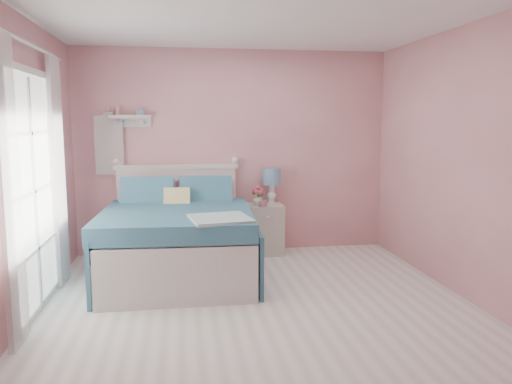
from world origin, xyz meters
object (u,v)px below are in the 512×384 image
object	(u,v)px
bed	(177,240)
vase	(258,199)
table_lamp	(272,179)
nightstand	(265,229)
teacup	(263,203)

from	to	relation	value
bed	vase	xyz separation A→B (m)	(1.01, 0.75, 0.31)
table_lamp	bed	bearing A→B (deg)	-145.53
vase	nightstand	bearing A→B (deg)	8.86
nightstand	vase	bearing A→B (deg)	-171.14
bed	table_lamp	xyz separation A→B (m)	(1.20, 0.83, 0.56)
table_lamp	vase	distance (m)	0.32
teacup	bed	bearing A→B (deg)	-150.14
table_lamp	nightstand	bearing A→B (deg)	-147.19
vase	teacup	xyz separation A→B (m)	(0.04, -0.14, -0.03)
bed	teacup	xyz separation A→B (m)	(1.05, 0.60, 0.28)
nightstand	vase	xyz separation A→B (m)	(-0.09, -0.01, 0.39)
nightstand	vase	world-z (taller)	vase
nightstand	bed	bearing A→B (deg)	-145.39
bed	table_lamp	world-z (taller)	bed
bed	table_lamp	size ratio (longest dim) A/B	4.46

